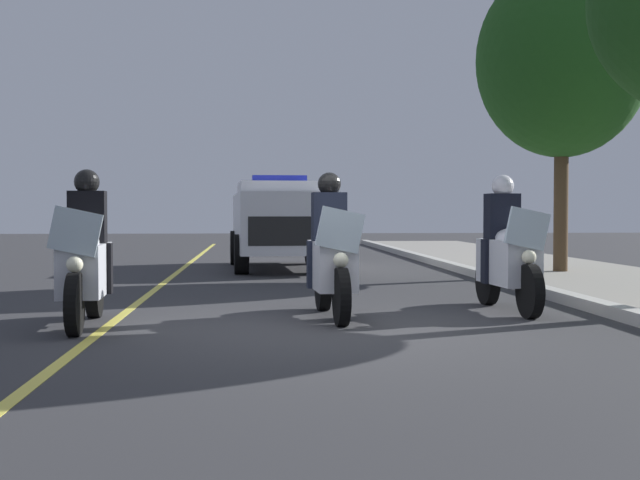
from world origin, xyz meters
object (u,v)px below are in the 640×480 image
at_px(police_motorcycle_lead_left, 85,262).
at_px(police_motorcycle_trailing, 507,256).
at_px(police_motorcycle_lead_right, 331,258).
at_px(police_suv, 280,220).
at_px(tree_far_back, 562,60).

relative_size(police_motorcycle_lead_left, police_motorcycle_trailing, 1.00).
height_order(police_motorcycle_lead_left, police_motorcycle_lead_right, same).
distance_m(police_motorcycle_lead_left, police_suv, 9.45).
distance_m(police_motorcycle_trailing, police_suv, 8.56).
relative_size(police_motorcycle_lead_left, police_suv, 0.43).
bearing_deg(police_motorcycle_trailing, police_motorcycle_lead_right, -78.18).
height_order(police_motorcycle_trailing, tree_far_back, tree_far_back).
height_order(police_suv, tree_far_back, tree_far_back).
distance_m(police_motorcycle_lead_right, police_motorcycle_trailing, 2.31).
bearing_deg(police_motorcycle_trailing, police_motorcycle_lead_left, -78.68).
bearing_deg(police_motorcycle_lead_right, tree_far_back, 140.19).
bearing_deg(police_motorcycle_trailing, tree_far_back, 153.64).
bearing_deg(tree_far_back, police_suv, -116.03).
xyz_separation_m(police_motorcycle_lead_right, police_motorcycle_trailing, (-0.47, 2.26, 0.00)).
relative_size(police_motorcycle_lead_right, police_motorcycle_trailing, 1.00).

